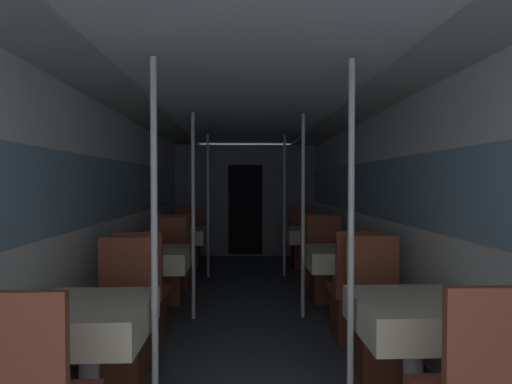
% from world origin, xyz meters
% --- Properties ---
extents(wall_left, '(0.05, 8.44, 2.09)m').
position_xyz_m(wall_left, '(-1.34, 2.82, 1.08)').
color(wall_left, silver).
rests_on(wall_left, ground_plane).
extents(wall_right, '(0.05, 8.44, 2.09)m').
position_xyz_m(wall_right, '(1.34, 2.82, 1.08)').
color(wall_right, silver).
rests_on(wall_right, ground_plane).
extents(ceiling_panel, '(2.69, 8.44, 0.07)m').
position_xyz_m(ceiling_panel, '(0.00, 2.82, 2.13)').
color(ceiling_panel, silver).
rests_on(ceiling_panel, wall_left).
extents(bulkhead_far, '(2.63, 0.09, 2.09)m').
position_xyz_m(bulkhead_far, '(0.00, 6.13, 1.04)').
color(bulkhead_far, slate).
rests_on(bulkhead_far, ground_plane).
extents(dining_table_left_0, '(0.66, 0.66, 0.71)m').
position_xyz_m(dining_table_left_0, '(-0.93, 0.88, 0.58)').
color(dining_table_left_0, '#4C4C51').
rests_on(dining_table_left_0, ground_plane).
extents(chair_left_far_0, '(0.41, 0.41, 0.98)m').
position_xyz_m(chair_left_far_0, '(-0.93, 1.47, 0.30)').
color(chair_left_far_0, brown).
rests_on(chair_left_far_0, ground_plane).
extents(support_pole_left_0, '(0.04, 0.04, 2.09)m').
position_xyz_m(support_pole_left_0, '(-0.56, 0.88, 1.05)').
color(support_pole_left_0, silver).
rests_on(support_pole_left_0, ground_plane).
extents(dining_table_left_1, '(0.66, 0.66, 0.71)m').
position_xyz_m(dining_table_left_1, '(-0.93, 2.68, 0.58)').
color(dining_table_left_1, '#4C4C51').
rests_on(dining_table_left_1, ground_plane).
extents(chair_left_near_1, '(0.41, 0.41, 0.98)m').
position_xyz_m(chair_left_near_1, '(-0.93, 2.09, 0.30)').
color(chair_left_near_1, brown).
rests_on(chair_left_near_1, ground_plane).
extents(chair_left_far_1, '(0.41, 0.41, 0.98)m').
position_xyz_m(chair_left_far_1, '(-0.93, 3.26, 0.30)').
color(chair_left_far_1, brown).
rests_on(chair_left_far_1, ground_plane).
extents(support_pole_left_1, '(0.04, 0.04, 2.09)m').
position_xyz_m(support_pole_left_1, '(-0.56, 2.68, 1.05)').
color(support_pole_left_1, silver).
rests_on(support_pole_left_1, ground_plane).
extents(dining_table_left_2, '(0.66, 0.66, 0.71)m').
position_xyz_m(dining_table_left_2, '(-0.93, 4.47, 0.58)').
color(dining_table_left_2, '#4C4C51').
rests_on(dining_table_left_2, ground_plane).
extents(chair_left_near_2, '(0.41, 0.41, 0.98)m').
position_xyz_m(chair_left_near_2, '(-0.93, 3.89, 0.30)').
color(chair_left_near_2, brown).
rests_on(chair_left_near_2, ground_plane).
extents(chair_left_far_2, '(0.41, 0.41, 0.98)m').
position_xyz_m(chair_left_far_2, '(-0.93, 5.06, 0.30)').
color(chair_left_far_2, brown).
rests_on(chair_left_far_2, ground_plane).
extents(support_pole_left_2, '(0.04, 0.04, 2.09)m').
position_xyz_m(support_pole_left_2, '(-0.56, 4.47, 1.05)').
color(support_pole_left_2, silver).
rests_on(support_pole_left_2, ground_plane).
extents(dining_table_right_0, '(0.66, 0.66, 0.71)m').
position_xyz_m(dining_table_right_0, '(0.93, 0.88, 0.58)').
color(dining_table_right_0, '#4C4C51').
rests_on(dining_table_right_0, ground_plane).
extents(chair_right_far_0, '(0.41, 0.41, 0.98)m').
position_xyz_m(chair_right_far_0, '(0.93, 1.47, 0.30)').
color(chair_right_far_0, brown).
rests_on(chair_right_far_0, ground_plane).
extents(support_pole_right_0, '(0.04, 0.04, 2.09)m').
position_xyz_m(support_pole_right_0, '(0.56, 0.88, 1.05)').
color(support_pole_right_0, silver).
rests_on(support_pole_right_0, ground_plane).
extents(dining_table_right_1, '(0.66, 0.66, 0.71)m').
position_xyz_m(dining_table_right_1, '(0.93, 2.68, 0.58)').
color(dining_table_right_1, '#4C4C51').
rests_on(dining_table_right_1, ground_plane).
extents(chair_right_near_1, '(0.41, 0.41, 0.98)m').
position_xyz_m(chair_right_near_1, '(0.93, 2.09, 0.30)').
color(chair_right_near_1, brown).
rests_on(chair_right_near_1, ground_plane).
extents(chair_right_far_1, '(0.41, 0.41, 0.98)m').
position_xyz_m(chair_right_far_1, '(0.93, 3.26, 0.30)').
color(chair_right_far_1, brown).
rests_on(chair_right_far_1, ground_plane).
extents(support_pole_right_1, '(0.04, 0.04, 2.09)m').
position_xyz_m(support_pole_right_1, '(0.56, 2.68, 1.05)').
color(support_pole_right_1, silver).
rests_on(support_pole_right_1, ground_plane).
extents(dining_table_right_2, '(0.66, 0.66, 0.71)m').
position_xyz_m(dining_table_right_2, '(0.93, 4.47, 0.58)').
color(dining_table_right_2, '#4C4C51').
rests_on(dining_table_right_2, ground_plane).
extents(chair_right_near_2, '(0.41, 0.41, 0.98)m').
position_xyz_m(chair_right_near_2, '(0.93, 3.89, 0.30)').
color(chair_right_near_2, brown).
rests_on(chair_right_near_2, ground_plane).
extents(chair_right_far_2, '(0.41, 0.41, 0.98)m').
position_xyz_m(chair_right_far_2, '(0.93, 5.06, 0.30)').
color(chair_right_far_2, brown).
rests_on(chair_right_far_2, ground_plane).
extents(support_pole_right_2, '(0.04, 0.04, 2.09)m').
position_xyz_m(support_pole_right_2, '(0.56, 4.47, 1.05)').
color(support_pole_right_2, silver).
rests_on(support_pole_right_2, ground_plane).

